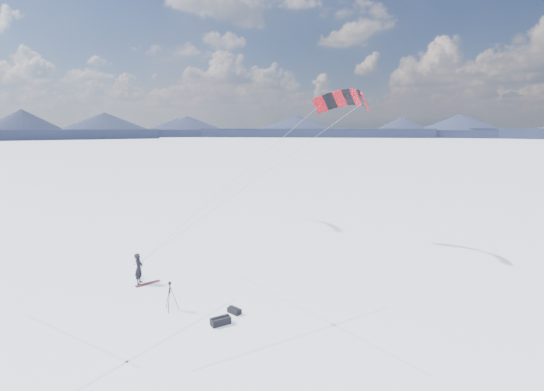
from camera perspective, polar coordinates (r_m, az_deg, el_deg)
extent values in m
plane|color=white|center=(19.92, -12.20, -16.58)|extent=(1800.00, 1800.00, 0.00)
cube|color=black|center=(334.47, 22.40, 8.18)|extent=(147.80, 124.57, 5.53)
cone|color=black|center=(334.44, 22.43, 8.66)|extent=(89.40, 89.40, 8.00)
cube|color=black|center=(336.98, 5.07, 8.89)|extent=(156.56, 89.15, 5.53)
cone|color=black|center=(336.94, 5.08, 9.36)|extent=(80.64, 80.64, 8.00)
cube|color=black|center=(337.91, -12.19, 8.71)|extent=(150.00, 45.00, 5.53)
cone|color=black|center=(337.87, -12.21, 9.18)|extent=(64.00, 64.00, 8.00)
cube|color=black|center=(337.18, -29.39, 7.67)|extent=(156.56, 89.15, 5.53)
cone|color=black|center=(337.14, -29.43, 8.14)|extent=(80.64, 80.64, 8.00)
cube|color=silver|center=(17.27, -30.43, -22.25)|extent=(6.00, 0.12, 0.01)
cube|color=silver|center=(18.76, -22.92, -18.93)|extent=(3.52, 7.29, 0.01)
cube|color=silver|center=(20.54, -16.85, -15.93)|extent=(6.45, 7.79, 0.01)
cube|color=silver|center=(22.55, -11.94, -13.30)|extent=(11.66, 3.07, 0.01)
imported|color=black|center=(24.23, -18.61, -11.95)|extent=(0.53, 0.71, 1.77)
cube|color=maroon|center=(24.00, -17.55, -12.06)|extent=(1.37, 0.91, 0.04)
cylinder|color=black|center=(20.38, -13.97, -14.13)|extent=(0.39, 0.11, 1.23)
cylinder|color=black|center=(20.49, -14.83, -14.03)|extent=(0.28, 0.32, 1.23)
cylinder|color=black|center=(20.20, -14.69, -14.38)|extent=(0.15, 0.38, 1.23)
cylinder|color=black|center=(20.18, -14.56, -13.05)|extent=(0.04, 0.04, 0.36)
cube|color=black|center=(20.10, -14.59, -12.43)|extent=(0.08, 0.08, 0.05)
cube|color=black|center=(20.06, -14.60, -12.19)|extent=(0.15, 0.12, 0.10)
cylinder|color=black|center=(20.15, -14.59, -12.09)|extent=(0.07, 0.10, 0.07)
cube|color=black|center=(18.79, -7.45, -17.58)|extent=(0.97, 0.67, 0.33)
cylinder|color=black|center=(18.70, -7.47, -17.07)|extent=(0.82, 0.35, 0.08)
cube|color=black|center=(19.72, -5.47, -16.27)|extent=(0.68, 0.75, 0.25)
cylinder|color=black|center=(19.65, -5.48, -15.89)|extent=(0.45, 0.56, 0.08)
cube|color=#B30C17|center=(27.92, 13.29, 13.10)|extent=(0.94, 1.06, 1.42)
cube|color=black|center=(28.70, 12.87, 13.52)|extent=(0.76, 1.09, 1.33)
cube|color=#B30C17|center=(29.46, 12.09, 13.76)|extent=(0.85, 1.09, 1.23)
cube|color=black|center=(30.15, 11.05, 13.80)|extent=(1.01, 1.08, 1.13)
cube|color=#B30C17|center=(30.72, 9.80, 13.66)|extent=(1.15, 1.02, 1.23)
cube|color=black|center=(31.15, 8.43, 13.36)|extent=(1.27, 0.91, 1.33)
cube|color=#B30C17|center=(31.42, 7.01, 12.91)|extent=(1.35, 0.76, 1.42)
cylinder|color=gray|center=(24.40, -1.55, 2.91)|extent=(14.75, 2.92, 9.32)
cylinder|color=gray|center=(26.45, -4.16, 3.43)|extent=(13.13, 7.35, 9.32)
cylinder|color=black|center=(23.83, -18.77, -9.31)|extent=(0.53, 0.22, 0.03)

